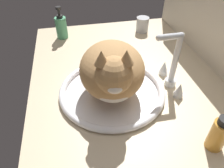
% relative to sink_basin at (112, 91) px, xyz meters
% --- Properties ---
extents(countertop, '(1.23, 0.71, 0.03)m').
position_rel_sink_basin_xyz_m(countertop, '(0.03, 0.07, -0.02)').
color(countertop, '#CCB793').
rests_on(countertop, ground).
extents(sink_basin, '(0.37, 0.37, 0.02)m').
position_rel_sink_basin_xyz_m(sink_basin, '(0.00, 0.00, 0.00)').
color(sink_basin, white).
rests_on(sink_basin, countertop).
extents(faucet, '(0.16, 0.10, 0.21)m').
position_rel_sink_basin_xyz_m(faucet, '(0.00, 0.21, 0.07)').
color(faucet, silver).
rests_on(faucet, countertop).
extents(cat, '(0.36, 0.25, 0.21)m').
position_rel_sink_basin_xyz_m(cat, '(0.02, -0.00, 0.10)').
color(cat, tan).
rests_on(cat, sink_basin).
extents(metal_jar, '(0.06, 0.06, 0.07)m').
position_rel_sink_basin_xyz_m(metal_jar, '(-0.44, 0.25, 0.03)').
color(metal_jar, '#B2B5BA').
rests_on(metal_jar, countertop).
extents(soap_pump_bottle, '(0.05, 0.05, 0.15)m').
position_rel_sink_basin_xyz_m(soap_pump_bottle, '(-0.46, -0.16, 0.05)').
color(soap_pump_bottle, '#4C9E70').
rests_on(soap_pump_bottle, countertop).
extents(amber_bottle, '(0.05, 0.05, 0.11)m').
position_rel_sink_basin_xyz_m(amber_bottle, '(0.27, 0.23, 0.04)').
color(amber_bottle, gold).
rests_on(amber_bottle, countertop).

